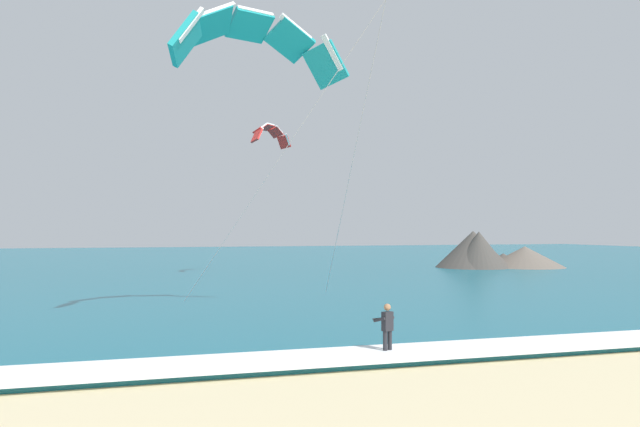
# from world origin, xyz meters

# --- Properties ---
(sea) EXTENTS (200.00, 120.00, 0.20)m
(sea) POSITION_xyz_m (0.00, 74.67, 0.10)
(sea) COLOR #146075
(sea) RESTS_ON ground
(surf_foam) EXTENTS (200.00, 2.63, 0.04)m
(surf_foam) POSITION_xyz_m (0.00, 15.67, 0.22)
(surf_foam) COLOR white
(surf_foam) RESTS_ON sea
(surfboard) EXTENTS (0.92, 1.46, 0.09)m
(surfboard) POSITION_xyz_m (1.06, 16.02, 0.03)
(surfboard) COLOR white
(surfboard) RESTS_ON ground
(kitesurfer) EXTENTS (0.64, 0.64, 1.69)m
(kitesurfer) POSITION_xyz_m (1.05, 16.03, 0.94)
(kitesurfer) COLOR #232328
(kitesurfer) RESTS_ON ground
(kite_primary) EXTENTS (8.25, 9.57, 12.33)m
(kite_primary) POSITION_xyz_m (-1.59, 24.20, 12.23)
(kite_primary) COLOR teal
(kite_distant) EXTENTS (4.03, 4.06, 1.85)m
(kite_distant) POSITION_xyz_m (4.06, 48.02, 11.91)
(kite_distant) COLOR red
(headland_right) EXTENTS (13.46, 9.40, 3.85)m
(headland_right) POSITION_xyz_m (27.82, 53.07, 1.61)
(headland_right) COLOR #47423D
(headland_right) RESTS_ON ground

